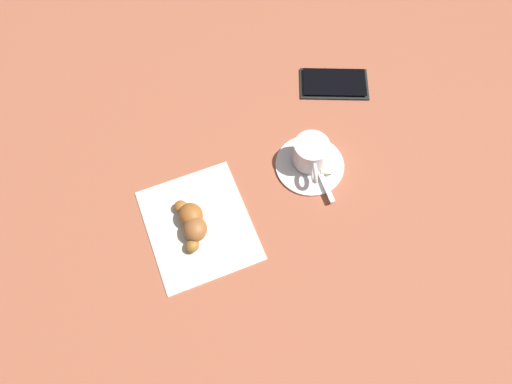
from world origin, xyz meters
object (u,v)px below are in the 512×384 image
at_px(teaspoon, 316,163).
at_px(croissant, 192,222).
at_px(sugar_packet, 325,160).
at_px(espresso_cup, 311,153).
at_px(napkin, 199,225).
at_px(cell_phone, 334,83).
at_px(saucer, 310,165).

bearing_deg(teaspoon, croissant, -161.09).
bearing_deg(teaspoon, sugar_packet, 7.10).
relative_size(espresso_cup, teaspoon, 0.68).
relative_size(espresso_cup, napkin, 0.44).
bearing_deg(cell_phone, espresso_cup, -118.21).
distance_m(teaspoon, cell_phone, 0.19).
bearing_deg(teaspoon, napkin, -160.55).
xyz_separation_m(saucer, napkin, (-0.21, -0.08, -0.00)).
relative_size(espresso_cup, croissant, 0.83).
bearing_deg(espresso_cup, saucer, -94.46).
bearing_deg(cell_phone, croissant, -140.87).
xyz_separation_m(teaspoon, sugar_packet, (0.02, 0.00, 0.00)).
distance_m(croissant, cell_phone, 0.40).
bearing_deg(sugar_packet, espresso_cup, 89.86).
bearing_deg(saucer, cell_phone, 62.53).
bearing_deg(cell_phone, sugar_packet, -109.60).
relative_size(teaspoon, cell_phone, 0.87).
xyz_separation_m(espresso_cup, sugar_packet, (0.03, -0.01, -0.02)).
xyz_separation_m(teaspoon, cell_phone, (0.08, 0.17, -0.01)).
xyz_separation_m(teaspoon, napkin, (-0.22, -0.08, -0.01)).
bearing_deg(napkin, teaspoon, 19.45).
bearing_deg(teaspoon, espresso_cup, 135.98).
relative_size(teaspoon, napkin, 0.64).
height_order(sugar_packet, napkin, sugar_packet).
height_order(croissant, cell_phone, croissant).
bearing_deg(cell_phone, saucer, -117.47).
relative_size(croissant, cell_phone, 0.72).
bearing_deg(sugar_packet, teaspoon, 109.40).
relative_size(espresso_cup, cell_phone, 0.60).
xyz_separation_m(saucer, espresso_cup, (0.00, 0.01, 0.03)).
relative_size(teaspoon, croissant, 1.21).
distance_m(espresso_cup, napkin, 0.23).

